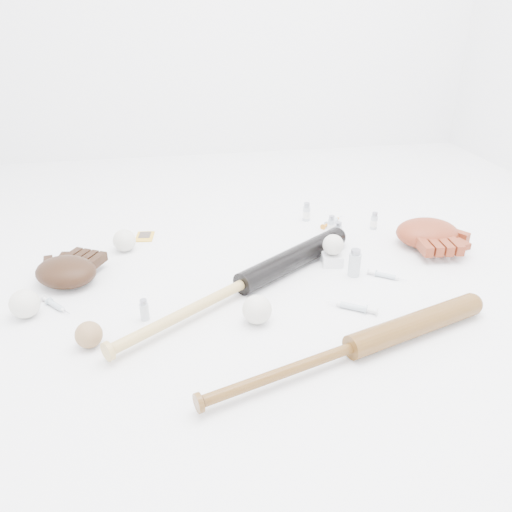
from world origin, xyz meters
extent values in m
plane|color=white|center=(0.00, 0.00, 0.00)|extent=(3.00, 3.00, 0.00)
cube|color=gold|center=(-0.38, 0.38, 0.00)|extent=(0.07, 0.10, 0.00)
cube|color=white|center=(0.25, 0.05, 0.02)|extent=(0.08, 0.08, 0.04)
sphere|color=beige|center=(0.25, 0.05, 0.07)|extent=(0.07, 0.07, 0.07)
sphere|color=beige|center=(-0.70, -0.10, 0.04)|extent=(0.08, 0.08, 0.08)
sphere|color=beige|center=(-0.45, 0.28, 0.04)|extent=(0.08, 0.08, 0.08)
sphere|color=beige|center=(-0.06, -0.24, 0.04)|extent=(0.08, 0.08, 0.08)
sphere|color=olive|center=(-0.51, -0.27, 0.04)|extent=(0.07, 0.07, 0.07)
cylinder|color=#B3BDC5|center=(0.50, 0.30, 0.03)|extent=(0.03, 0.03, 0.07)
cylinder|color=#B3BDC5|center=(0.32, 0.30, 0.04)|extent=(0.03, 0.03, 0.07)
cylinder|color=#B3BDC5|center=(0.32, 0.22, 0.04)|extent=(0.03, 0.03, 0.08)
cylinder|color=#B3BDC5|center=(0.29, -0.04, 0.05)|extent=(0.04, 0.04, 0.09)
cylinder|color=#B3BDC5|center=(-0.37, -0.17, 0.03)|extent=(0.03, 0.03, 0.06)
cylinder|color=#B3BDC5|center=(0.26, 0.43, 0.04)|extent=(0.03, 0.03, 0.08)
camera|label=1|loc=(-0.27, -1.38, 0.80)|focal=35.00mm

